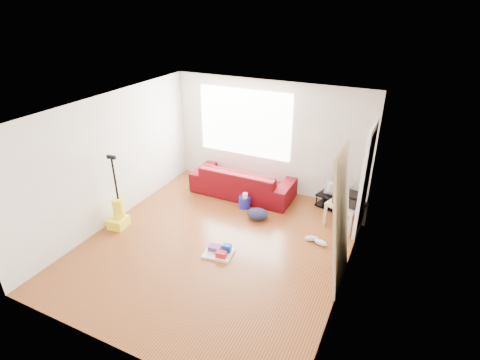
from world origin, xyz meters
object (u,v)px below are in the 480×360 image
at_px(tv_stand, 335,202).
at_px(side_table, 346,207).
at_px(backpack, 258,219).
at_px(cleaning_tray, 219,252).
at_px(sofa, 243,194).
at_px(vacuum, 118,214).
at_px(bucket, 244,207).

distance_m(tv_stand, side_table, 0.69).
bearing_deg(backpack, cleaning_tray, -113.33).
distance_m(sofa, backpack, 1.10).
xyz_separation_m(tv_stand, side_table, (0.30, -0.56, 0.26)).
xyz_separation_m(sofa, vacuum, (-1.61, -2.23, 0.27)).
distance_m(cleaning_tray, backpack, 1.36).
distance_m(sofa, tv_stand, 2.06).
distance_m(sofa, vacuum, 2.76).
bearing_deg(cleaning_tray, sofa, 104.78).
height_order(bucket, vacuum, vacuum).
bearing_deg(side_table, bucket, -173.79).
bearing_deg(side_table, tv_stand, 118.14).
relative_size(side_table, bucket, 3.11).
height_order(tv_stand, bucket, tv_stand).
bearing_deg(bucket, tv_stand, 24.11).
bearing_deg(tv_stand, cleaning_tray, -104.64).
distance_m(side_table, cleaning_tray, 2.60).
xyz_separation_m(bucket, backpack, (0.44, -0.31, 0.00)).
xyz_separation_m(side_table, bucket, (-2.05, -0.22, -0.41)).
xyz_separation_m(tv_stand, backpack, (-1.32, -1.10, -0.15)).
bearing_deg(backpack, tv_stand, 22.77).
bearing_deg(bucket, sofa, 118.91).
bearing_deg(backpack, bucket, 127.60).
height_order(tv_stand, cleaning_tray, tv_stand).
xyz_separation_m(side_table, backpack, (-1.62, -0.53, -0.41)).
height_order(sofa, vacuum, vacuum).
xyz_separation_m(sofa, bucket, (0.28, -0.51, 0.00)).
relative_size(tv_stand, vacuum, 0.57).
xyz_separation_m(cleaning_tray, backpack, (0.15, 1.35, -0.05)).
relative_size(sofa, vacuum, 1.55).
bearing_deg(side_table, cleaning_tray, -133.17).
distance_m(sofa, side_table, 2.39).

